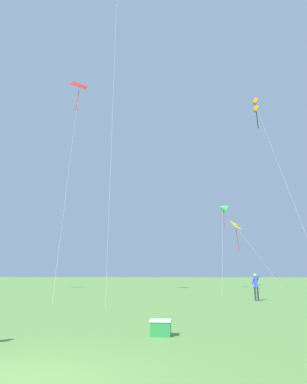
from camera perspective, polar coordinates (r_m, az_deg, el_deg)
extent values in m
cone|color=green|center=(37.36, 12.10, -2.75)|extent=(1.33, 1.21, 1.26)
cylinder|color=red|center=(37.07, 12.32, -4.78)|extent=(0.21, 0.19, 1.89)
cylinder|color=silver|center=(32.08, 12.10, -9.09)|extent=(1.22, 9.28, 8.91)
cylinder|color=silver|center=(24.51, -7.15, 16.79)|extent=(2.20, 8.17, 28.61)
cube|color=orange|center=(39.03, 17.60, 15.04)|extent=(0.67, 0.65, 0.70)
cube|color=orange|center=(38.60, 17.71, 13.84)|extent=(0.67, 0.65, 0.70)
cylinder|color=#3F382D|center=(38.81, 17.65, 14.44)|extent=(0.04, 0.04, 1.32)
cylinder|color=black|center=(38.25, 17.89, 12.17)|extent=(0.23, 0.47, 2.08)
cylinder|color=silver|center=(30.30, 22.03, 2.47)|extent=(1.29, 10.79, 19.82)
cube|color=yellow|center=(50.78, 14.35, -5.71)|extent=(2.00, 2.34, 1.44)
cylinder|color=#3F382D|center=(50.78, 14.35, -5.71)|extent=(1.44, 1.25, 0.46)
cylinder|color=red|center=(50.67, 14.68, -8.32)|extent=(0.46, 0.45, 3.23)
cylinder|color=silver|center=(45.66, 17.76, -10.30)|extent=(3.67, 10.02, 8.79)
cube|color=red|center=(34.72, -12.99, 17.94)|extent=(1.53, 1.51, 1.34)
cylinder|color=#3F382D|center=(34.72, -12.99, 17.94)|extent=(1.51, 0.21, 0.59)
cylinder|color=red|center=(34.04, -13.34, 15.47)|extent=(0.43, 0.35, 2.08)
cylinder|color=silver|center=(25.70, -14.63, 4.90)|extent=(3.20, 9.83, 19.90)
cylinder|color=#2D3351|center=(22.98, 18.01, -16.81)|extent=(0.11, 0.11, 0.85)
cylinder|color=#2D3351|center=(22.95, 17.56, -16.85)|extent=(0.11, 0.11, 0.85)
cube|color=blue|center=(22.94, 17.64, -14.98)|extent=(0.21, 0.20, 0.64)
cylinder|color=blue|center=(22.96, 17.95, -14.55)|extent=(0.29, 0.09, 0.60)
cylinder|color=blue|center=(22.91, 17.27, -14.60)|extent=(0.29, 0.09, 0.60)
sphere|color=tan|center=(22.93, 17.56, -13.89)|extent=(0.23, 0.23, 0.23)
cube|color=#2D8C47|center=(9.76, 1.28, -23.07)|extent=(0.56, 0.36, 0.38)
cube|color=white|center=(9.73, 1.28, -21.79)|extent=(0.60, 0.40, 0.06)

